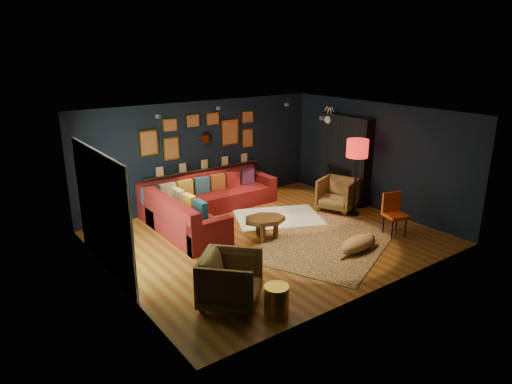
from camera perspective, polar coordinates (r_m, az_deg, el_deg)
floor at (r=9.66m, az=1.67°, el=-5.73°), size 6.50×6.50×0.00m
room_walls at (r=9.14m, az=1.76°, el=3.47°), size 6.50×6.50×6.50m
sectional at (r=10.64m, az=-6.91°, el=-1.73°), size 3.41×2.69×0.86m
ledge at (r=11.48m, az=-6.47°, el=2.85°), size 3.20×0.12×0.04m
gallery_wall at (r=11.31m, az=-6.78°, el=7.23°), size 3.15×0.04×1.02m
sunburst_mirror at (r=11.39m, az=-6.27°, el=6.77°), size 0.47×0.16×0.47m
fireplace at (r=11.96m, az=10.90°, el=3.75°), size 0.31×1.60×2.20m
deer_head at (r=12.13m, az=9.61°, el=8.98°), size 0.50×0.28×0.45m
sliding_door at (r=8.38m, az=-18.64°, el=-2.33°), size 0.06×2.80×2.20m
ceiling_spots at (r=9.59m, az=-1.15°, el=10.04°), size 3.30×2.50×0.06m
shag_rug at (r=10.74m, az=2.77°, el=-3.19°), size 2.35×2.07×0.03m
leopard_rug at (r=9.53m, az=8.79°, el=-6.21°), size 3.79×3.35×0.02m
coffee_table at (r=9.46m, az=1.10°, el=-3.72°), size 1.05×0.91×0.45m
pouf at (r=9.95m, az=-8.84°, el=-4.02°), size 0.50×0.50×0.33m
armchair_left at (r=7.14m, az=-3.21°, el=-10.63°), size 1.21×1.21×0.91m
armchair_right at (r=11.35m, az=10.17°, el=-0.05°), size 1.04×1.07×0.86m
gold_stool at (r=6.98m, az=2.57°, el=-13.38°), size 0.38×0.38×0.47m
orange_chair at (r=10.08m, az=16.82°, el=-2.21°), size 0.54×0.54×0.91m
floor_lamp at (r=10.79m, az=12.54°, el=4.99°), size 0.50×0.50×1.82m
dog at (r=9.18m, az=12.63°, el=-5.99°), size 1.34×0.77×0.40m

